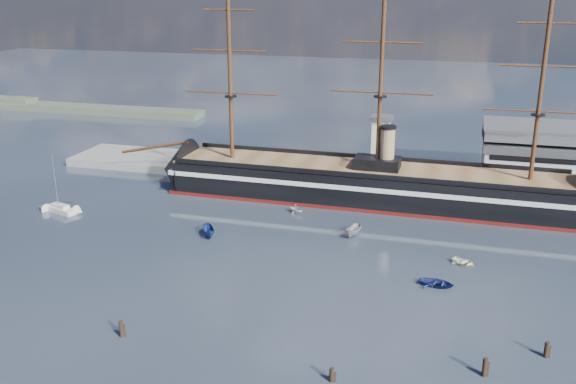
# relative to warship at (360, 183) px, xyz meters

# --- Properties ---
(ground) EXTENTS (600.00, 600.00, 0.00)m
(ground) POSITION_rel_warship_xyz_m (-0.33, -20.00, -4.04)
(ground) COLOR #1D252F
(ground) RESTS_ON ground
(quay) EXTENTS (180.00, 18.00, 2.00)m
(quay) POSITION_rel_warship_xyz_m (9.67, 16.00, -4.04)
(quay) COLOR slate
(quay) RESTS_ON ground
(quay_tower) EXTENTS (5.00, 5.00, 15.00)m
(quay_tower) POSITION_rel_warship_xyz_m (2.67, 13.00, 5.72)
(quay_tower) COLOR silver
(quay_tower) RESTS_ON ground
(shoreline) EXTENTS (120.00, 10.00, 4.00)m
(shoreline) POSITION_rel_warship_xyz_m (-139.56, 75.00, -2.59)
(shoreline) COLOR #3F4C38
(shoreline) RESTS_ON ground
(warship) EXTENTS (113.01, 17.75, 53.94)m
(warship) POSITION_rel_warship_xyz_m (0.00, 0.00, 0.00)
(warship) COLOR black
(warship) RESTS_ON ground
(sailboat) EXTENTS (8.32, 4.94, 12.80)m
(sailboat) POSITION_rel_warship_xyz_m (-60.53, -24.82, -3.22)
(sailboat) COLOR beige
(sailboat) RESTS_ON ground
(motorboat_a) EXTENTS (6.67, 5.26, 2.55)m
(motorboat_a) POSITION_rel_warship_xyz_m (-24.54, -29.46, -4.04)
(motorboat_a) COLOR navy
(motorboat_a) RESTS_ON ground
(motorboat_b) EXTENTS (1.86, 3.62, 1.62)m
(motorboat_b) POSITION_rel_warship_xyz_m (19.20, -39.50, -4.04)
(motorboat_b) COLOR navy
(motorboat_b) RESTS_ON ground
(motorboat_c) EXTENTS (6.56, 3.79, 2.47)m
(motorboat_c) POSITION_rel_warship_xyz_m (2.48, -21.62, -4.04)
(motorboat_c) COLOR gray
(motorboat_c) RESTS_ON ground
(motorboat_d) EXTENTS (5.04, 6.31, 2.13)m
(motorboat_d) POSITION_rel_warship_xyz_m (-11.62, -12.00, -4.04)
(motorboat_d) COLOR silver
(motorboat_d) RESTS_ON ground
(motorboat_e) EXTENTS (2.80, 3.25, 1.45)m
(motorboat_e) POSITION_rel_warship_xyz_m (23.55, -29.91, -4.04)
(motorboat_e) COLOR silver
(motorboat_e) RESTS_ON ground
(piling_near_left) EXTENTS (0.64, 0.64, 3.11)m
(piling_near_left) POSITION_rel_warship_xyz_m (-22.31, -67.07, -4.04)
(piling_near_left) COLOR black
(piling_near_left) RESTS_ON ground
(piling_near_mid) EXTENTS (0.64, 0.64, 2.58)m
(piling_near_mid) POSITION_rel_warship_xyz_m (8.02, -69.67, -4.04)
(piling_near_mid) COLOR black
(piling_near_mid) RESTS_ON ground
(piling_near_right) EXTENTS (0.64, 0.64, 3.25)m
(piling_near_right) POSITION_rel_warship_xyz_m (26.23, -63.48, -4.04)
(piling_near_right) COLOR black
(piling_near_right) RESTS_ON ground
(piling_far_right) EXTENTS (0.64, 0.64, 2.94)m
(piling_far_right) POSITION_rel_warship_xyz_m (34.14, -56.90, -4.04)
(piling_far_right) COLOR black
(piling_far_right) RESTS_ON ground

